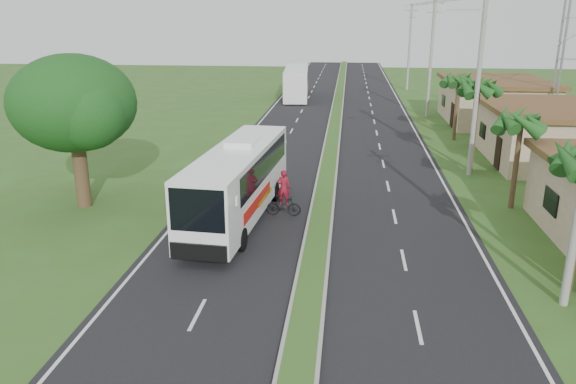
# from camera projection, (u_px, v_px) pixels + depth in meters

# --- Properties ---
(ground) EXTENTS (180.00, 180.00, 0.00)m
(ground) POSITION_uv_depth(u_px,v_px,m) (305.00, 321.00, 17.74)
(ground) COLOR #38511D
(ground) RESTS_ON ground
(road_asphalt) EXTENTS (14.00, 160.00, 0.02)m
(road_asphalt) POSITION_uv_depth(u_px,v_px,m) (329.00, 162.00, 36.69)
(road_asphalt) COLOR black
(road_asphalt) RESTS_ON ground
(median_strip) EXTENTS (1.20, 160.00, 0.18)m
(median_strip) POSITION_uv_depth(u_px,v_px,m) (329.00, 161.00, 36.66)
(median_strip) COLOR gray
(median_strip) RESTS_ON ground
(lane_edge_left) EXTENTS (0.12, 160.00, 0.01)m
(lane_edge_left) POSITION_uv_depth(u_px,v_px,m) (229.00, 160.00, 37.37)
(lane_edge_left) COLOR silver
(lane_edge_left) RESTS_ON ground
(lane_edge_right) EXTENTS (0.12, 160.00, 0.01)m
(lane_edge_right) POSITION_uv_depth(u_px,v_px,m) (434.00, 165.00, 36.00)
(lane_edge_right) COLOR silver
(lane_edge_right) RESTS_ON ground
(shop_mid) EXTENTS (7.60, 10.60, 3.67)m
(shop_mid) POSITION_uv_depth(u_px,v_px,m) (546.00, 133.00, 36.59)
(shop_mid) COLOR tan
(shop_mid) RESTS_ON ground
(shop_far) EXTENTS (8.60, 11.60, 3.82)m
(shop_far) POSITION_uv_depth(u_px,v_px,m) (494.00, 101.00, 49.83)
(shop_far) COLOR tan
(shop_far) RESTS_ON ground
(palm_verge_b) EXTENTS (2.40, 2.40, 5.05)m
(palm_verge_b) POSITION_uv_depth(u_px,v_px,m) (521.00, 122.00, 26.83)
(palm_verge_b) COLOR #473321
(palm_verge_b) RESTS_ON ground
(palm_verge_c) EXTENTS (2.40, 2.40, 5.85)m
(palm_verge_c) POSITION_uv_depth(u_px,v_px,m) (479.00, 87.00, 33.29)
(palm_verge_c) COLOR #473321
(palm_verge_c) RESTS_ON ground
(palm_verge_d) EXTENTS (2.40, 2.40, 5.25)m
(palm_verge_d) POSITION_uv_depth(u_px,v_px,m) (459.00, 80.00, 41.94)
(palm_verge_d) COLOR #473321
(palm_verge_d) RESTS_ON ground
(shade_tree) EXTENTS (6.30, 6.00, 7.54)m
(shade_tree) POSITION_uv_depth(u_px,v_px,m) (72.00, 107.00, 26.94)
(shade_tree) COLOR #473321
(shade_tree) RESTS_ON ground
(utility_pole_b) EXTENTS (3.20, 0.28, 12.00)m
(utility_pole_b) POSITION_uv_depth(u_px,v_px,m) (479.00, 69.00, 32.03)
(utility_pole_b) COLOR gray
(utility_pole_b) RESTS_ON ground
(utility_pole_c) EXTENTS (1.60, 0.28, 11.00)m
(utility_pole_c) POSITION_uv_depth(u_px,v_px,m) (431.00, 55.00, 51.16)
(utility_pole_c) COLOR gray
(utility_pole_c) RESTS_ON ground
(utility_pole_d) EXTENTS (1.60, 0.28, 10.50)m
(utility_pole_d) POSITION_uv_depth(u_px,v_px,m) (409.00, 46.00, 70.19)
(utility_pole_d) COLOR gray
(utility_pole_d) RESTS_ON ground
(coach_bus_main) EXTENTS (3.23, 11.50, 3.67)m
(coach_bus_main) POSITION_uv_depth(u_px,v_px,m) (239.00, 178.00, 26.01)
(coach_bus_main) COLOR white
(coach_bus_main) RESTS_ON ground
(coach_bus_far) EXTENTS (3.32, 11.87, 3.42)m
(coach_bus_far) POSITION_uv_depth(u_px,v_px,m) (296.00, 81.00, 64.38)
(coach_bus_far) COLOR white
(coach_bus_far) RESTS_ON ground
(motorcyclist) EXTENTS (1.70, 0.56, 2.29)m
(motorcyclist) POSITION_uv_depth(u_px,v_px,m) (284.00, 199.00, 26.74)
(motorcyclist) COLOR black
(motorcyclist) RESTS_ON ground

